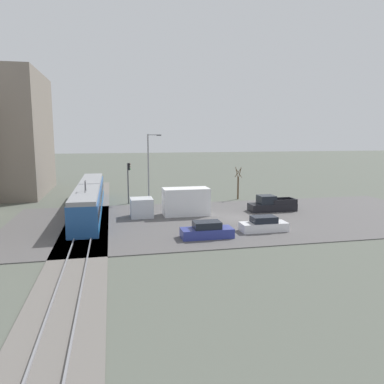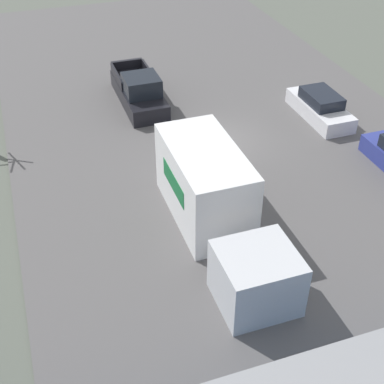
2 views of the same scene
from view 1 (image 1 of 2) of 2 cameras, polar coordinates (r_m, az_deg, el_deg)
The scene contains 11 objects.
ground_plane at distance 41.83m, azimuth 6.94°, elevation -4.09°, with size 320.00×320.00×0.00m, color #565B51.
road_surface at distance 41.82m, azimuth 6.94°, elevation -4.04°, with size 21.06×48.70×0.08m.
rail_bed at distance 39.68m, azimuth -15.80°, elevation -4.99°, with size 71.27×4.40×0.22m.
light_rail_tram at distance 46.51m, azimuth -15.35°, elevation -0.91°, with size 25.26×2.82×4.47m.
box_truck at distance 42.79m, azimuth -2.55°, elevation -1.67°, with size 2.61×8.94×3.11m.
pickup_truck at distance 46.38m, azimuth 12.00°, elevation -1.94°, with size 2.04×5.69×1.92m.
sedan_car_0 at distance 33.75m, azimuth 2.28°, elevation -5.93°, with size 1.89×4.65×1.47m.
sedan_car_1 at distance 36.64m, azimuth 10.86°, elevation -4.94°, with size 1.78×4.52×1.43m.
traffic_light_pole at distance 51.00m, azimuth -9.65°, elevation 2.18°, with size 0.28×0.47×5.49m.
street_tree at distance 54.33m, azimuth 7.04°, elevation 1.12°, with size 1.10×0.92×4.65m.
street_lamp_near_crossing at distance 52.88m, azimuth -6.48°, elevation 4.41°, with size 0.36×1.95×9.36m.
Camera 1 is at (-38.52, 13.48, 9.18)m, focal length 35.00 mm.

